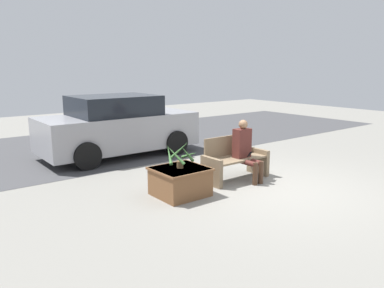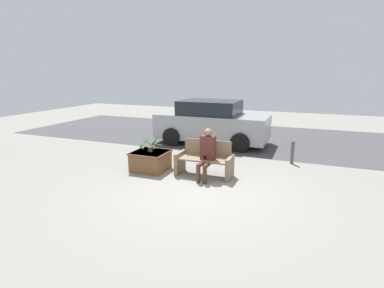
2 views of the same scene
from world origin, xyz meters
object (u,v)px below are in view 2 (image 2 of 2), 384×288
at_px(planter_box, 151,160).
at_px(parked_car, 212,123).
at_px(bench, 205,160).
at_px(bollard_post, 292,152).
at_px(person_seated, 207,152).
at_px(potted_plant, 150,143).

height_order(planter_box, parked_car, parked_car).
bearing_deg(bench, bollard_post, 42.83).
relative_size(person_seated, parked_car, 0.31).
relative_size(bench, person_seated, 1.14).
bearing_deg(planter_box, parked_car, 80.94).
bearing_deg(planter_box, bench, 5.37).
bearing_deg(parked_car, person_seated, -73.96).
bearing_deg(person_seated, potted_plant, 178.05).
distance_m(bench, parked_car, 3.65).
height_order(person_seated, planter_box, person_seated).
xyz_separation_m(bench, parked_car, (-0.95, 3.51, 0.39)).
xyz_separation_m(planter_box, parked_car, (0.58, 3.65, 0.51)).
bearing_deg(potted_plant, planter_box, 166.14).
relative_size(person_seated, potted_plant, 2.26).
distance_m(planter_box, potted_plant, 0.48).
xyz_separation_m(person_seated, parked_car, (-1.07, 3.71, 0.10)).
relative_size(bench, potted_plant, 2.58).
distance_m(bench, bollard_post, 2.81).
bearing_deg(planter_box, person_seated, -1.96).
relative_size(person_seated, planter_box, 1.35).
bearing_deg(bench, parked_car, 105.13).
height_order(potted_plant, bollard_post, potted_plant).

